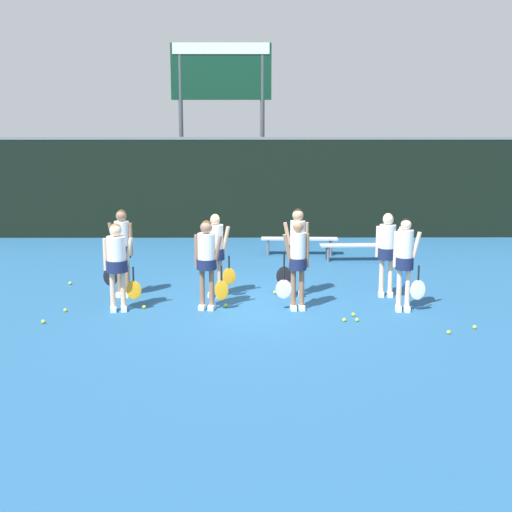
% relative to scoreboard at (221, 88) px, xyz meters
% --- Properties ---
extents(ground_plane, '(140.00, 140.00, 0.00)m').
position_rel_scoreboard_xyz_m(ground_plane, '(1.01, -9.09, -4.44)').
color(ground_plane, '#235684').
extents(fence_windscreen, '(60.00, 0.08, 2.99)m').
position_rel_scoreboard_xyz_m(fence_windscreen, '(1.01, -1.64, -2.93)').
color(fence_windscreen, black).
rests_on(fence_windscreen, ground_plane).
extents(scoreboard, '(3.12, 0.15, 5.79)m').
position_rel_scoreboard_xyz_m(scoreboard, '(0.00, 0.00, 0.00)').
color(scoreboard, '#515156').
rests_on(scoreboard, ground_plane).
extents(bench_courtside, '(2.08, 0.43, 0.42)m').
position_rel_scoreboard_xyz_m(bench_courtside, '(3.71, -5.03, -4.07)').
color(bench_courtside, '#B2B2B7').
rests_on(bench_courtside, ground_plane).
extents(bench_far, '(2.03, 0.43, 0.45)m').
position_rel_scoreboard_xyz_m(bench_far, '(2.20, -4.25, -4.05)').
color(bench_far, '#B2B2B7').
rests_on(bench_far, ground_plane).
extents(player_0, '(0.68, 0.41, 1.68)m').
position_rel_scoreboard_xyz_m(player_0, '(-1.59, -9.64, -3.43)').
color(player_0, beige).
rests_on(player_0, ground_plane).
extents(player_1, '(0.65, 0.39, 1.72)m').
position_rel_scoreboard_xyz_m(player_1, '(0.09, -9.52, -3.41)').
color(player_1, '#8C664C').
rests_on(player_1, ground_plane).
extents(player_2, '(0.63, 0.34, 1.73)m').
position_rel_scoreboard_xyz_m(player_2, '(1.81, -9.57, -3.43)').
color(player_2, '#8C664C').
rests_on(player_2, ground_plane).
extents(player_3, '(0.62, 0.34, 1.78)m').
position_rel_scoreboard_xyz_m(player_3, '(3.83, -9.66, -3.40)').
color(player_3, beige).
rests_on(player_3, ground_plane).
extents(player_4, '(0.63, 0.34, 1.79)m').
position_rel_scoreboard_xyz_m(player_4, '(-1.69, -8.54, -3.38)').
color(player_4, '#8C664C').
rests_on(player_4, ground_plane).
extents(player_5, '(0.64, 0.38, 1.70)m').
position_rel_scoreboard_xyz_m(player_5, '(0.21, -8.57, -3.43)').
color(player_5, tan).
rests_on(player_5, ground_plane).
extents(player_6, '(0.65, 0.35, 1.81)m').
position_rel_scoreboard_xyz_m(player_6, '(1.87, -8.52, -3.36)').
color(player_6, tan).
rests_on(player_6, ground_plane).
extents(player_7, '(0.65, 0.38, 1.72)m').
position_rel_scoreboard_xyz_m(player_7, '(3.70, -8.57, -3.42)').
color(player_7, beige).
rests_on(player_7, ground_plane).
extents(tennis_ball_0, '(0.07, 0.07, 0.07)m').
position_rel_scoreboard_xyz_m(tennis_ball_0, '(2.62, -10.38, -4.40)').
color(tennis_ball_0, '#CCE033').
rests_on(tennis_ball_0, ground_plane).
extents(tennis_ball_1, '(0.06, 0.06, 0.06)m').
position_rel_scoreboard_xyz_m(tennis_ball_1, '(2.85, -10.38, -4.40)').
color(tennis_ball_1, '#CCE033').
rests_on(tennis_ball_1, ground_plane).
extents(tennis_ball_2, '(0.07, 0.07, 0.07)m').
position_rel_scoreboard_xyz_m(tennis_ball_2, '(1.89, -7.33, -4.40)').
color(tennis_ball_2, '#CCE033').
rests_on(tennis_ball_2, ground_plane).
extents(tennis_ball_3, '(0.07, 0.07, 0.07)m').
position_rel_scoreboard_xyz_m(tennis_ball_3, '(4.31, -11.13, -4.40)').
color(tennis_ball_3, '#CCE033').
rests_on(tennis_ball_3, ground_plane).
extents(tennis_ball_4, '(0.07, 0.07, 0.07)m').
position_rel_scoreboard_xyz_m(tennis_ball_4, '(-1.13, -9.50, -4.40)').
color(tennis_ball_4, '#CCE033').
rests_on(tennis_ball_4, ground_plane).
extents(tennis_ball_5, '(0.06, 0.06, 0.06)m').
position_rel_scoreboard_xyz_m(tennis_ball_5, '(-2.60, -9.71, -4.40)').
color(tennis_ball_5, '#CCE033').
rests_on(tennis_ball_5, ground_plane).
extents(tennis_ball_6, '(0.07, 0.07, 0.07)m').
position_rel_scoreboard_xyz_m(tennis_ball_6, '(4.84, -10.84, -4.40)').
color(tennis_ball_6, '#CCE033').
rests_on(tennis_ball_6, ground_plane).
extents(tennis_ball_7, '(0.07, 0.07, 0.07)m').
position_rel_scoreboard_xyz_m(tennis_ball_7, '(1.43, -8.38, -4.40)').
color(tennis_ball_7, '#CCE033').
rests_on(tennis_ball_7, ground_plane).
extents(tennis_ball_8, '(0.07, 0.07, 0.07)m').
position_rel_scoreboard_xyz_m(tennis_ball_8, '(-3.04, -7.56, -4.40)').
color(tennis_ball_8, '#CCE033').
rests_on(tennis_ball_8, ground_plane).
extents(tennis_ball_9, '(0.07, 0.07, 0.07)m').
position_rel_scoreboard_xyz_m(tennis_ball_9, '(2.83, -10.04, -4.40)').
color(tennis_ball_9, '#CCE033').
rests_on(tennis_ball_9, ground_plane).
extents(tennis_ball_10, '(0.07, 0.07, 0.07)m').
position_rel_scoreboard_xyz_m(tennis_ball_10, '(-2.80, -10.47, -4.40)').
color(tennis_ball_10, '#CCE033').
rests_on(tennis_ball_10, ground_plane).
extents(tennis_ball_11, '(0.07, 0.07, 0.07)m').
position_rel_scoreboard_xyz_m(tennis_ball_11, '(0.44, -9.40, -4.40)').
color(tennis_ball_11, '#CCE033').
rests_on(tennis_ball_11, ground_plane).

